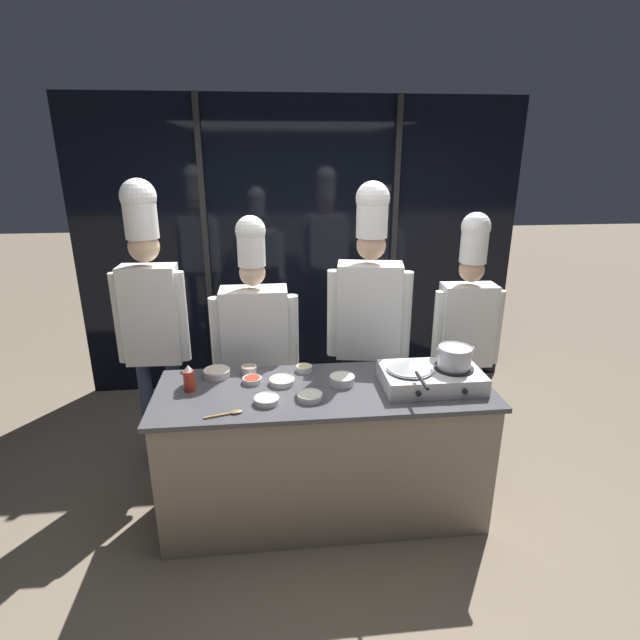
{
  "coord_description": "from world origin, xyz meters",
  "views": [
    {
      "loc": [
        -0.31,
        -2.69,
        2.26
      ],
      "look_at": [
        0.0,
        0.25,
        1.23
      ],
      "focal_mm": 28.0,
      "sensor_mm": 36.0,
      "label": 1
    }
  ],
  "objects_px": {
    "stock_pot": "(455,357)",
    "prep_bowl_mushrooms": "(249,369)",
    "prep_bowl_bean_sprouts": "(310,396)",
    "squeeze_bottle_chili": "(189,379)",
    "prep_bowl_onion": "(267,400)",
    "prep_bowl_noodles": "(282,381)",
    "chef_pastry": "(467,320)",
    "prep_bowl_chili_flakes": "(252,380)",
    "serving_spoon_slotted": "(230,413)",
    "prep_bowl_chicken": "(217,372)",
    "frying_pan": "(410,365)",
    "chef_head": "(150,303)",
    "prep_bowl_ginger": "(304,368)",
    "chef_sous": "(255,332)",
    "portable_stove": "(431,377)",
    "chef_line": "(369,308)",
    "prep_bowl_garlic": "(342,379)"
  },
  "relations": [
    {
      "from": "prep_bowl_bean_sprouts",
      "to": "chef_pastry",
      "type": "relative_size",
      "value": 0.08
    },
    {
      "from": "squeeze_bottle_chili",
      "to": "chef_line",
      "type": "relative_size",
      "value": 0.08
    },
    {
      "from": "serving_spoon_slotted",
      "to": "squeeze_bottle_chili",
      "type": "bearing_deg",
      "value": 129.66
    },
    {
      "from": "serving_spoon_slotted",
      "to": "chef_pastry",
      "type": "distance_m",
      "value": 1.86
    },
    {
      "from": "frying_pan",
      "to": "prep_bowl_garlic",
      "type": "xyz_separation_m",
      "value": [
        -0.4,
        0.08,
        -0.11
      ]
    },
    {
      "from": "chef_head",
      "to": "stock_pot",
      "type": "bearing_deg",
      "value": 162.57
    },
    {
      "from": "portable_stove",
      "to": "chef_line",
      "type": "height_order",
      "value": "chef_line"
    },
    {
      "from": "prep_bowl_onion",
      "to": "chef_sous",
      "type": "bearing_deg",
      "value": 95.43
    },
    {
      "from": "chef_head",
      "to": "chef_sous",
      "type": "relative_size",
      "value": 1.13
    },
    {
      "from": "stock_pot",
      "to": "prep_bowl_chicken",
      "type": "relative_size",
      "value": 1.37
    },
    {
      "from": "prep_bowl_bean_sprouts",
      "to": "squeeze_bottle_chili",
      "type": "bearing_deg",
      "value": 164.86
    },
    {
      "from": "portable_stove",
      "to": "squeeze_bottle_chili",
      "type": "height_order",
      "value": "squeeze_bottle_chili"
    },
    {
      "from": "chef_pastry",
      "to": "prep_bowl_chili_flakes",
      "type": "bearing_deg",
      "value": 19.69
    },
    {
      "from": "prep_bowl_chili_flakes",
      "to": "stock_pot",
      "type": "bearing_deg",
      "value": -7.2
    },
    {
      "from": "squeeze_bottle_chili",
      "to": "prep_bowl_ginger",
      "type": "bearing_deg",
      "value": 15.91
    },
    {
      "from": "chef_head",
      "to": "prep_bowl_ginger",
      "type": "bearing_deg",
      "value": 161.62
    },
    {
      "from": "chef_sous",
      "to": "chef_line",
      "type": "bearing_deg",
      "value": 177.82
    },
    {
      "from": "prep_bowl_onion",
      "to": "prep_bowl_ginger",
      "type": "relative_size",
      "value": 1.39
    },
    {
      "from": "stock_pot",
      "to": "prep_bowl_mushrooms",
      "type": "relative_size",
      "value": 2.35
    },
    {
      "from": "prep_bowl_onion",
      "to": "prep_bowl_noodles",
      "type": "xyz_separation_m",
      "value": [
        0.09,
        0.24,
        -0.0
      ]
    },
    {
      "from": "prep_bowl_chicken",
      "to": "chef_sous",
      "type": "relative_size",
      "value": 0.09
    },
    {
      "from": "serving_spoon_slotted",
      "to": "prep_bowl_garlic",
      "type": "bearing_deg",
      "value": 24.38
    },
    {
      "from": "prep_bowl_noodles",
      "to": "serving_spoon_slotted",
      "type": "distance_m",
      "value": 0.45
    },
    {
      "from": "prep_bowl_onion",
      "to": "prep_bowl_chicken",
      "type": "bearing_deg",
      "value": 128.91
    },
    {
      "from": "prep_bowl_mushrooms",
      "to": "serving_spoon_slotted",
      "type": "distance_m",
      "value": 0.52
    },
    {
      "from": "squeeze_bottle_chili",
      "to": "prep_bowl_chili_flakes",
      "type": "bearing_deg",
      "value": 10.28
    },
    {
      "from": "chef_head",
      "to": "prep_bowl_onion",
      "type": "bearing_deg",
      "value": 136.28
    },
    {
      "from": "prep_bowl_ginger",
      "to": "chef_line",
      "type": "relative_size",
      "value": 0.05
    },
    {
      "from": "prep_bowl_onion",
      "to": "chef_line",
      "type": "height_order",
      "value": "chef_line"
    },
    {
      "from": "prep_bowl_onion",
      "to": "chef_line",
      "type": "distance_m",
      "value": 1.08
    },
    {
      "from": "prep_bowl_mushrooms",
      "to": "chef_sous",
      "type": "distance_m",
      "value": 0.39
    },
    {
      "from": "frying_pan",
      "to": "stock_pot",
      "type": "height_order",
      "value": "stock_pot"
    },
    {
      "from": "stock_pot",
      "to": "chef_sous",
      "type": "distance_m",
      "value": 1.37
    },
    {
      "from": "prep_bowl_onion",
      "to": "prep_bowl_noodles",
      "type": "relative_size",
      "value": 0.92
    },
    {
      "from": "prep_bowl_mushrooms",
      "to": "prep_bowl_noodles",
      "type": "xyz_separation_m",
      "value": [
        0.2,
        -0.17,
        -0.01
      ]
    },
    {
      "from": "squeeze_bottle_chili",
      "to": "prep_bowl_chicken",
      "type": "bearing_deg",
      "value": 51.35
    },
    {
      "from": "chef_line",
      "to": "prep_bowl_chili_flakes",
      "type": "bearing_deg",
      "value": 40.49
    },
    {
      "from": "prep_bowl_ginger",
      "to": "chef_line",
      "type": "xyz_separation_m",
      "value": [
        0.49,
        0.34,
        0.29
      ]
    },
    {
      "from": "portable_stove",
      "to": "prep_bowl_chicken",
      "type": "relative_size",
      "value": 3.54
    },
    {
      "from": "prep_bowl_ginger",
      "to": "chef_line",
      "type": "height_order",
      "value": "chef_line"
    },
    {
      "from": "prep_bowl_onion",
      "to": "serving_spoon_slotted",
      "type": "distance_m",
      "value": 0.22
    },
    {
      "from": "stock_pot",
      "to": "chef_pastry",
      "type": "relative_size",
      "value": 0.12
    },
    {
      "from": "serving_spoon_slotted",
      "to": "chef_sous",
      "type": "distance_m",
      "value": 0.9
    },
    {
      "from": "squeeze_bottle_chili",
      "to": "prep_bowl_mushrooms",
      "type": "xyz_separation_m",
      "value": [
        0.35,
        0.2,
        -0.05
      ]
    },
    {
      "from": "prep_bowl_garlic",
      "to": "prep_bowl_noodles",
      "type": "bearing_deg",
      "value": 173.33
    },
    {
      "from": "portable_stove",
      "to": "chef_sous",
      "type": "height_order",
      "value": "chef_sous"
    },
    {
      "from": "prep_bowl_chili_flakes",
      "to": "chef_line",
      "type": "xyz_separation_m",
      "value": [
        0.82,
        0.47,
        0.29
      ]
    },
    {
      "from": "prep_bowl_chili_flakes",
      "to": "frying_pan",
      "type": "bearing_deg",
      "value": -9.49
    },
    {
      "from": "prep_bowl_ginger",
      "to": "prep_bowl_onion",
      "type": "bearing_deg",
      "value": -121.04
    },
    {
      "from": "stock_pot",
      "to": "prep_bowl_chili_flakes",
      "type": "distance_m",
      "value": 1.24
    }
  ]
}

